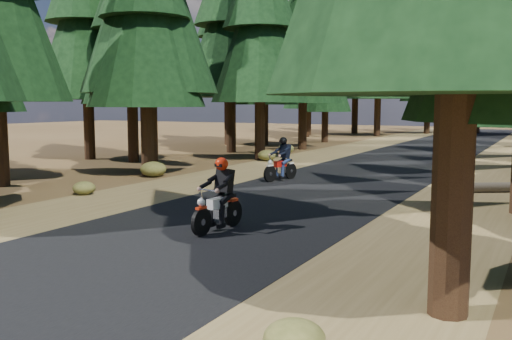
{
  "coord_description": "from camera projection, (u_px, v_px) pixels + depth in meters",
  "views": [
    {
      "loc": [
        6.83,
        -11.38,
        2.81
      ],
      "look_at": [
        0.0,
        1.5,
        1.1
      ],
      "focal_mm": 40.0,
      "sensor_mm": 36.0,
      "label": 1
    }
  ],
  "objects": [
    {
      "name": "understory_shrubs",
      "position": [
        345.0,
        173.0,
        20.9
      ],
      "size": [
        15.12,
        26.28,
        0.61
      ],
      "color": "#474C1E",
      "rests_on": "ground"
    },
    {
      "name": "shoulder_l",
      "position": [
        187.0,
        184.0,
        20.02
      ],
      "size": [
        3.2,
        100.0,
        0.01
      ],
      "primitive_type": "cube",
      "color": "brown",
      "rests_on": "ground"
    },
    {
      "name": "rider_follow",
      "position": [
        280.0,
        166.0,
        20.74
      ],
      "size": [
        0.98,
        1.84,
        1.58
      ],
      "rotation": [
        0.0,
        0.0,
        2.87
      ],
      "color": "#9E110A",
      "rests_on": "road"
    },
    {
      "name": "ground",
      "position": [
        226.0,
        223.0,
        13.49
      ],
      "size": [
        120.0,
        120.0,
        0.0
      ],
      "primitive_type": "plane",
      "color": "#453118",
      "rests_on": "ground"
    },
    {
      "name": "shoulder_r",
      "position": [
        462.0,
        205.0,
        15.74
      ],
      "size": [
        3.2,
        100.0,
        0.01
      ],
      "primitive_type": "cube",
      "color": "brown",
      "rests_on": "ground"
    },
    {
      "name": "road",
      "position": [
        308.0,
        193.0,
        17.88
      ],
      "size": [
        6.0,
        100.0,
        0.01
      ],
      "primitive_type": "cube",
      "color": "black",
      "rests_on": "ground"
    },
    {
      "name": "pine_forest",
      "position": [
        424.0,
        9.0,
        31.05
      ],
      "size": [
        34.59,
        55.08,
        16.32
      ],
      "color": "black",
      "rests_on": "ground"
    },
    {
      "name": "rider_lead",
      "position": [
        218.0,
        207.0,
        12.51
      ],
      "size": [
        0.68,
        1.85,
        1.62
      ],
      "rotation": [
        0.0,
        0.0,
        3.06
      ],
      "color": "white",
      "rests_on": "road"
    }
  ]
}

